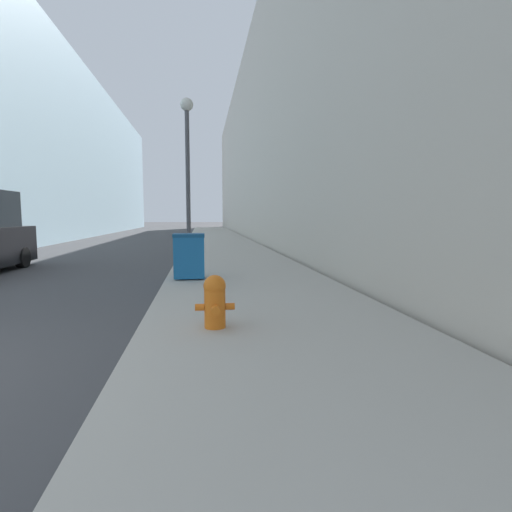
% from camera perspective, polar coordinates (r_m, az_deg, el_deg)
% --- Properties ---
extents(sidewalk_right, '(3.84, 60.00, 0.14)m').
position_cam_1_polar(sidewalk_right, '(21.56, -4.89, 1.66)').
color(sidewalk_right, '#ADA89E').
rests_on(sidewalk_right, ground).
extents(building_right_stone, '(12.00, 60.00, 13.12)m').
position_cam_1_polar(building_right_stone, '(31.25, 9.59, 14.81)').
color(building_right_stone, beige).
rests_on(building_right_stone, ground).
extents(fire_hydrant, '(0.52, 0.41, 0.70)m').
position_cam_1_polar(fire_hydrant, '(5.29, -5.90, -6.29)').
color(fire_hydrant, orange).
rests_on(fire_hydrant, sidewalk_right).
extents(trash_bin, '(0.72, 0.65, 1.06)m').
position_cam_1_polar(trash_bin, '(9.43, -9.52, 0.07)').
color(trash_bin, '#19609E').
rests_on(trash_bin, sidewalk_right).
extents(lamppost, '(0.42, 0.42, 5.21)m').
position_cam_1_polar(lamppost, '(13.41, -9.74, 13.20)').
color(lamppost, '#4C4C51').
rests_on(lamppost, sidewalk_right).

